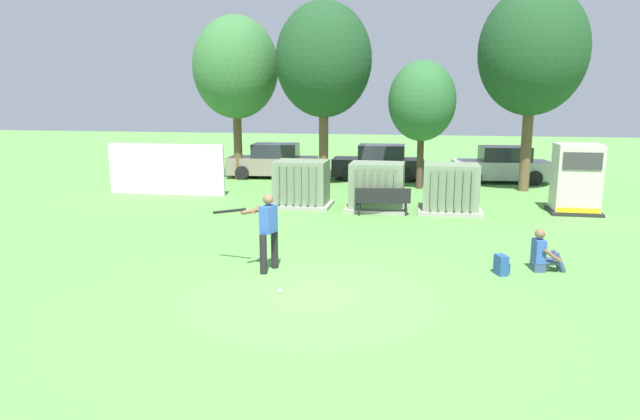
{
  "coord_description": "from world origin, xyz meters",
  "views": [
    {
      "loc": [
        2.08,
        -10.51,
        3.84
      ],
      "look_at": [
        -0.51,
        3.5,
        1.0
      ],
      "focal_mm": 32.22,
      "sensor_mm": 36.0,
      "label": 1
    }
  ],
  "objects_px": {
    "transformer_mid_east": "(451,189)",
    "park_bench": "(383,199)",
    "seated_spectator": "(543,254)",
    "parked_car_leftmost": "(274,162)",
    "transformer_mid_west": "(377,187)",
    "generator_enclosure": "(576,179)",
    "batter": "(266,228)",
    "backpack": "(502,265)",
    "transformer_west": "(302,184)",
    "parked_car_right_of_center": "(501,166)",
    "sports_ball": "(280,291)",
    "parked_car_left_of_center": "(379,163)"
  },
  "relations": [
    {
      "from": "transformer_west",
      "to": "batter",
      "type": "relative_size",
      "value": 1.21
    },
    {
      "from": "backpack",
      "to": "parked_car_leftmost",
      "type": "bearing_deg",
      "value": 122.54
    },
    {
      "from": "transformer_mid_east",
      "to": "sports_ball",
      "type": "xyz_separation_m",
      "value": [
        -3.6,
        -8.92,
        -0.74
      ]
    },
    {
      "from": "transformer_mid_west",
      "to": "parked_car_right_of_center",
      "type": "relative_size",
      "value": 0.48
    },
    {
      "from": "transformer_mid_east",
      "to": "parked_car_right_of_center",
      "type": "height_order",
      "value": "same"
    },
    {
      "from": "park_bench",
      "to": "parked_car_right_of_center",
      "type": "distance_m",
      "value": 9.6
    },
    {
      "from": "transformer_mid_west",
      "to": "parked_car_right_of_center",
      "type": "distance_m",
      "value": 8.96
    },
    {
      "from": "sports_ball",
      "to": "seated_spectator",
      "type": "bearing_deg",
      "value": 25.08
    },
    {
      "from": "parked_car_left_of_center",
      "to": "backpack",
      "type": "bearing_deg",
      "value": -74.82
    },
    {
      "from": "sports_ball",
      "to": "parked_car_left_of_center",
      "type": "xyz_separation_m",
      "value": [
        0.61,
        16.24,
        0.71
      ]
    },
    {
      "from": "park_bench",
      "to": "transformer_mid_west",
      "type": "bearing_deg",
      "value": 106.3
    },
    {
      "from": "park_bench",
      "to": "transformer_west",
      "type": "bearing_deg",
      "value": 159.73
    },
    {
      "from": "transformer_west",
      "to": "parked_car_right_of_center",
      "type": "relative_size",
      "value": 0.48
    },
    {
      "from": "transformer_west",
      "to": "parked_car_left_of_center",
      "type": "distance_m",
      "value": 7.52
    },
    {
      "from": "seated_spectator",
      "to": "transformer_mid_east",
      "type": "bearing_deg",
      "value": 105.61
    },
    {
      "from": "park_bench",
      "to": "parked_car_left_of_center",
      "type": "bearing_deg",
      "value": 95.51
    },
    {
      "from": "transformer_west",
      "to": "parked_car_right_of_center",
      "type": "xyz_separation_m",
      "value": [
        7.64,
        7.28,
        -0.04
      ]
    },
    {
      "from": "transformer_west",
      "to": "sports_ball",
      "type": "relative_size",
      "value": 23.33
    },
    {
      "from": "batter",
      "to": "seated_spectator",
      "type": "bearing_deg",
      "value": 10.2
    },
    {
      "from": "transformer_mid_east",
      "to": "park_bench",
      "type": "distance_m",
      "value": 2.41
    },
    {
      "from": "park_bench",
      "to": "parked_car_right_of_center",
      "type": "relative_size",
      "value": 0.42
    },
    {
      "from": "batter",
      "to": "park_bench",
      "type": "bearing_deg",
      "value": 72.35
    },
    {
      "from": "seated_spectator",
      "to": "backpack",
      "type": "xyz_separation_m",
      "value": [
        -0.93,
        -0.46,
        -0.16
      ]
    },
    {
      "from": "transformer_mid_west",
      "to": "generator_enclosure",
      "type": "bearing_deg",
      "value": 5.82
    },
    {
      "from": "generator_enclosure",
      "to": "sports_ball",
      "type": "xyz_separation_m",
      "value": [
        -7.66,
        -9.52,
        -1.09
      ]
    },
    {
      "from": "batter",
      "to": "sports_ball",
      "type": "relative_size",
      "value": 19.33
    },
    {
      "from": "seated_spectator",
      "to": "parked_car_leftmost",
      "type": "bearing_deg",
      "value": 126.09
    },
    {
      "from": "transformer_mid_west",
      "to": "parked_car_right_of_center",
      "type": "height_order",
      "value": "same"
    },
    {
      "from": "batter",
      "to": "backpack",
      "type": "height_order",
      "value": "batter"
    },
    {
      "from": "generator_enclosure",
      "to": "batter",
      "type": "distance_m",
      "value": 11.61
    },
    {
      "from": "park_bench",
      "to": "seated_spectator",
      "type": "height_order",
      "value": "seated_spectator"
    },
    {
      "from": "batter",
      "to": "sports_ball",
      "type": "xyz_separation_m",
      "value": [
        0.66,
        -1.43,
        -0.93
      ]
    },
    {
      "from": "generator_enclosure",
      "to": "seated_spectator",
      "type": "bearing_deg",
      "value": -108.02
    },
    {
      "from": "park_bench",
      "to": "parked_car_leftmost",
      "type": "distance_m",
      "value": 9.88
    },
    {
      "from": "sports_ball",
      "to": "parked_car_right_of_center",
      "type": "bearing_deg",
      "value": 69.44
    },
    {
      "from": "transformer_west",
      "to": "transformer_mid_west",
      "type": "relative_size",
      "value": 1.0
    },
    {
      "from": "sports_ball",
      "to": "transformer_mid_east",
      "type": "bearing_deg",
      "value": 68.04
    },
    {
      "from": "sports_ball",
      "to": "generator_enclosure",
      "type": "bearing_deg",
      "value": 51.17
    },
    {
      "from": "generator_enclosure",
      "to": "backpack",
      "type": "relative_size",
      "value": 5.23
    },
    {
      "from": "transformer_mid_east",
      "to": "parked_car_right_of_center",
      "type": "relative_size",
      "value": 0.48
    },
    {
      "from": "transformer_mid_east",
      "to": "park_bench",
      "type": "relative_size",
      "value": 1.14
    },
    {
      "from": "generator_enclosure",
      "to": "sports_ball",
      "type": "height_order",
      "value": "generator_enclosure"
    },
    {
      "from": "transformer_mid_west",
      "to": "parked_car_left_of_center",
      "type": "distance_m",
      "value": 7.4
    },
    {
      "from": "sports_ball",
      "to": "parked_car_left_of_center",
      "type": "height_order",
      "value": "parked_car_left_of_center"
    },
    {
      "from": "transformer_mid_west",
      "to": "generator_enclosure",
      "type": "height_order",
      "value": "generator_enclosure"
    },
    {
      "from": "transformer_mid_east",
      "to": "parked_car_leftmost",
      "type": "height_order",
      "value": "same"
    },
    {
      "from": "transformer_mid_west",
      "to": "transformer_west",
      "type": "bearing_deg",
      "value": 176.23
    },
    {
      "from": "transformer_mid_east",
      "to": "parked_car_leftmost",
      "type": "distance_m",
      "value": 10.64
    },
    {
      "from": "transformer_mid_west",
      "to": "park_bench",
      "type": "height_order",
      "value": "transformer_mid_west"
    },
    {
      "from": "parked_car_left_of_center",
      "to": "park_bench",
      "type": "bearing_deg",
      "value": -84.49
    }
  ]
}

